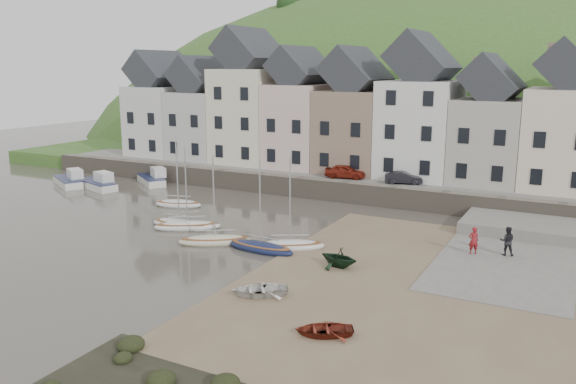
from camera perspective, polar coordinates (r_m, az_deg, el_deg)
The scene contains 24 objects.
ground at distance 37.31m, azimuth -4.32°, elevation -6.25°, with size 160.00×160.00×0.00m, color #464037.
quay_land at distance 65.67m, azimuth 10.63°, elevation 2.37°, with size 90.00×30.00×1.50m, color #375923.
quay_street at distance 54.81m, azimuth 7.07°, elevation 1.38°, with size 70.00×7.00×0.10m, color slate.
seawall at distance 51.74m, azimuth 5.68°, elevation 0.03°, with size 70.00×1.20×1.80m, color slate.
beach at distance 33.12m, azimuth 12.25°, elevation -8.91°, with size 18.00×26.00×0.06m, color brown.
slipway at distance 39.90m, azimuth 20.97°, elevation -5.73°, with size 8.00×18.00×0.12m, color slate.
hillside at distance 97.70m, azimuth 12.30°, elevation -5.76°, with size 134.40×84.00×84.00m.
townhouse_terrace at distance 56.75m, azimuth 10.17°, elevation 7.55°, with size 61.05×8.00×13.93m.
sailboat_0 at distance 50.66m, azimuth -10.74°, elevation -1.13°, with size 4.39×2.67×6.32m.
sailboat_1 at distance 44.20m, azimuth -10.63°, elevation -3.11°, with size 4.84×1.64×6.32m.
sailboat_2 at distance 39.83m, azimuth -7.19°, elevation -4.72°, with size 4.99×3.99×6.32m.
sailboat_3 at distance 43.64m, azimuth -9.85°, elevation -3.28°, with size 4.94×3.98×6.32m.
sailboat_4 at distance 38.43m, azimuth 0.20°, elevation -5.25°, with size 4.75×3.64×6.32m.
sailboat_5 at distance 38.08m, azimuth -2.72°, elevation -5.43°, with size 4.98×1.76×6.32m.
motorboat_0 at distance 59.97m, azimuth -18.17°, elevation 0.86°, with size 5.79×3.31×1.70m.
motorboat_1 at distance 62.52m, azimuth -20.69°, elevation 1.13°, with size 5.54×4.07×1.70m.
motorboat_2 at distance 60.94m, azimuth -13.14°, elevation 1.33°, with size 5.05×4.22×1.70m.
rowboat_white at distance 30.88m, azimuth -2.83°, elevation -9.55°, with size 2.12×2.97×0.61m, color silver.
rowboat_green at distance 34.94m, azimuth 5.03°, elevation -6.38°, with size 2.05×2.38×1.25m, color black.
rowboat_red at distance 26.67m, azimuth 3.56°, elevation -13.33°, with size 1.87×2.62×0.54m, color maroon.
person_red at distance 38.75m, azimuth 17.77°, elevation -4.56°, with size 0.64×0.42×1.76m, color maroon.
person_dark at distance 39.17m, azimuth 20.74°, elevation -4.53°, with size 0.90×0.70×1.86m, color black.
car_left at distance 54.15m, azimuth 5.66°, elevation 2.02°, with size 1.51×3.74×1.28m, color maroon.
car_right at distance 52.37m, azimuth 11.30°, elevation 1.39°, with size 1.15×3.31×1.09m, color black.
Camera 1 is at (18.88, -29.91, 11.87)m, focal length 36.17 mm.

